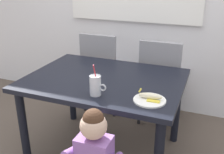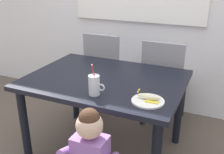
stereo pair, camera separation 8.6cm
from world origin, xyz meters
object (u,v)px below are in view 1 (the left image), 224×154
Objects in this scene: snack_plate at (150,100)px; dining_chair_left at (102,68)px; peeled_banana at (151,96)px; dining_chair_right at (161,78)px; toddler_standing at (94,153)px; dining_table at (105,88)px; milk_cup at (96,86)px.

dining_chair_left is at bearing 128.35° from snack_plate.
dining_chair_right is at bearing 96.88° from peeled_banana.
dining_chair_left reaches higher than toddler_standing.
dining_chair_left reaches higher than peeled_banana.
peeled_banana is (0.81, -1.01, 0.24)m from dining_chair_left.
dining_chair_right is 1.15× the size of toddler_standing.
dining_table is 0.83m from dining_chair_left.
milk_cup is at bearing -78.08° from dining_table.
dining_table is 0.72m from toddler_standing.
dining_table is 1.37× the size of dining_chair_right.
milk_cup reaches higher than peeled_banana.
dining_chair_right is 5.56× the size of peeled_banana.
snack_plate is 0.03m from peeled_banana.
toddler_standing is 3.38× the size of milk_cup.
dining_chair_left is 1.19m from milk_cup.
dining_table is 0.55m from snack_plate.
peeled_banana is (0.12, -0.96, 0.24)m from dining_chair_right.
snack_plate is at bearing 128.35° from dining_chair_left.
milk_cup is (0.07, -0.33, 0.17)m from dining_table.
peeled_banana is (0.00, 0.01, 0.03)m from snack_plate.
dining_table is 0.79m from dining_chair_right.
dining_chair_left is at bearing -4.03° from dining_chair_right.
snack_plate is at bearing -102.58° from peeled_banana.
dining_chair_left is at bearing 111.34° from milk_cup.
peeled_banana is at bearing 77.42° from snack_plate.
peeled_banana reaches higher than dining_table.
dining_chair_right is at bearing 96.61° from snack_plate.
dining_chair_right is 1.00m from peeled_banana.
toddler_standing is (0.22, -0.68, -0.13)m from dining_table.
snack_plate is 1.33× the size of peeled_banana.
dining_chair_right is (0.35, 0.69, -0.11)m from dining_table.
dining_chair_left is at bearing 111.66° from toddler_standing.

